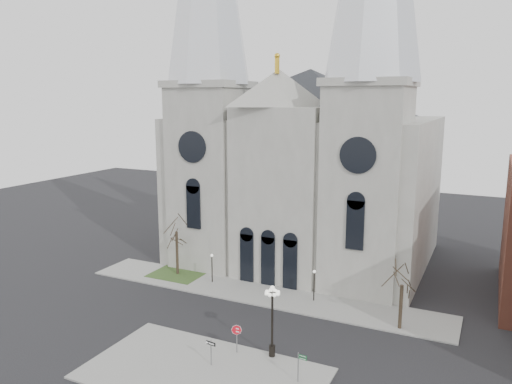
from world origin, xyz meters
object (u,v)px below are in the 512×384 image
at_px(stop_sign, 237,333).
at_px(street_name_sign, 299,365).
at_px(one_way_sign, 211,348).
at_px(globe_lamp, 272,312).

relative_size(stop_sign, street_name_sign, 1.05).
height_order(one_way_sign, street_name_sign, street_name_sign).
xyz_separation_m(one_way_sign, street_name_sign, (6.96, 0.75, -0.05)).
xyz_separation_m(globe_lamp, street_name_sign, (3.27, -2.52, -2.39)).
height_order(stop_sign, one_way_sign, stop_sign).
bearing_deg(globe_lamp, stop_sign, -166.08).
relative_size(one_way_sign, street_name_sign, 0.90).
height_order(globe_lamp, street_name_sign, globe_lamp).
height_order(stop_sign, globe_lamp, globe_lamp).
bearing_deg(one_way_sign, stop_sign, 77.50).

